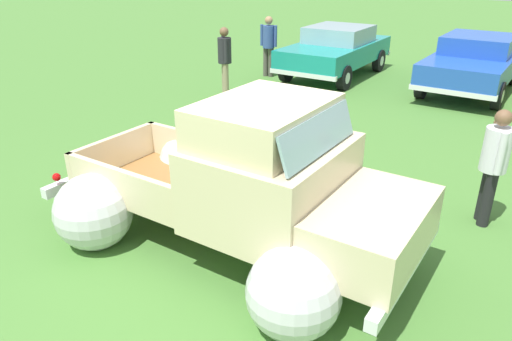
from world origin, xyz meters
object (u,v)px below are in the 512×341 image
Objects in this scene: vintage_pickup_truck at (253,196)px; spectator_0 at (494,161)px; spectator_2 at (225,57)px; show_car_1 at (475,61)px; spectator_1 at (269,43)px; show_car_0 at (336,49)px.

vintage_pickup_truck reaches higher than spectator_0.
vintage_pickup_truck is 7.19m from spectator_2.
show_car_1 is 2.82× the size of spectator_0.
spectator_1 is (-4.77, 7.95, 0.23)m from vintage_pickup_truck.
show_car_0 is 2.69× the size of spectator_0.
spectator_1 is (-1.64, -1.12, 0.20)m from show_car_0.
spectator_2 is at bearing 178.45° from spectator_1.
vintage_pickup_truck is 1.03× the size of show_car_1.
show_car_1 is 5.61m from spectator_1.
vintage_pickup_truck is at bearing -155.45° from spectator_1.
spectator_1 is at bearing 50.00° from spectator_2.
show_car_0 is (-3.12, 9.07, 0.03)m from vintage_pickup_truck.
spectator_1 is 1.01× the size of spectator_2.
show_car_0 is 3.77m from show_car_1.
show_car_0 is at bearing -72.28° from spectator_0.
vintage_pickup_truck is 1.09× the size of show_car_0.
vintage_pickup_truck is 9.52m from show_car_1.
spectator_1 is at bearing 120.76° from vintage_pickup_truck.
spectator_0 is 8.98m from spectator_1.
spectator_1 reaches higher than show_car_0.
spectator_2 is (-6.77, 3.26, 0.08)m from spectator_0.
show_car_0 is at bearing -62.09° from spectator_1.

